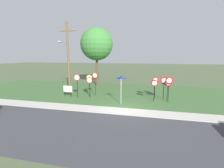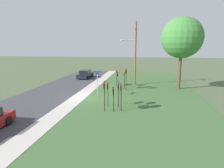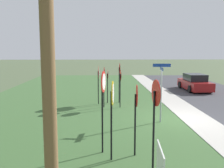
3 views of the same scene
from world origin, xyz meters
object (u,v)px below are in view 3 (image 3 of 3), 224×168
(stop_sign_far_left, at_px, (112,103))
(yield_sign_near_right, at_px, (104,78))
(stop_sign_near_left, at_px, (103,94))
(street_name_post, at_px, (161,87))
(yield_sign_far_right, at_px, (121,80))
(yield_sign_far_left, at_px, (108,78))
(yield_sign_near_left, at_px, (120,73))
(notice_board, at_px, (160,166))
(stop_sign_near_right, at_px, (155,107))
(yield_sign_center, at_px, (99,76))
(parked_sedan_distant, at_px, (195,83))
(stop_sign_far_center, at_px, (136,105))

(stop_sign_far_left, relative_size, yield_sign_near_right, 1.03)
(stop_sign_near_left, bearing_deg, street_name_post, -26.41)
(yield_sign_far_right, bearing_deg, yield_sign_far_left, 28.11)
(yield_sign_near_left, bearing_deg, yield_sign_far_right, 178.41)
(yield_sign_near_left, bearing_deg, street_name_post, -160.28)
(stop_sign_near_left, height_order, notice_board, stop_sign_near_left)
(yield_sign_near_left, bearing_deg, notice_board, -179.35)
(stop_sign_near_left, bearing_deg, notice_board, -144.94)
(yield_sign_near_right, bearing_deg, stop_sign_near_right, -177.36)
(stop_sign_near_right, bearing_deg, yield_sign_far_left, 0.38)
(yield_sign_far_right, distance_m, street_name_post, 3.53)
(yield_sign_near_right, distance_m, yield_sign_far_left, 1.28)
(stop_sign_near_right, distance_m, yield_sign_center, 9.36)
(notice_board, distance_m, parked_sedan_distant, 17.11)
(stop_sign_far_left, relative_size, yield_sign_far_left, 1.12)
(yield_sign_center, distance_m, parked_sedan_distant, 9.74)
(stop_sign_far_center, relative_size, yield_sign_near_right, 0.96)
(yield_sign_center, xyz_separation_m, street_name_post, (-4.13, -2.97, -0.14))
(stop_sign_far_left, xyz_separation_m, yield_sign_near_left, (8.56, -0.76, 0.15))
(street_name_post, height_order, notice_board, street_name_post)
(stop_sign_far_left, relative_size, notice_board, 1.96)
(yield_sign_far_left, xyz_separation_m, yield_sign_far_right, (-1.35, -0.72, 0.04))
(stop_sign_far_center, bearing_deg, yield_sign_near_left, 4.69)
(stop_sign_far_left, bearing_deg, stop_sign_near_left, 31.56)
(stop_sign_far_center, height_order, yield_sign_near_right, yield_sign_near_right)
(stop_sign_near_left, distance_m, yield_sign_far_right, 6.69)
(yield_sign_near_right, height_order, notice_board, yield_sign_near_right)
(stop_sign_far_left, xyz_separation_m, yield_sign_far_left, (8.54, -0.02, -0.17))
(yield_sign_near_left, bearing_deg, yield_sign_far_left, 90.60)
(yield_sign_center, bearing_deg, yield_sign_far_right, -128.82)
(yield_sign_far_right, xyz_separation_m, street_name_post, (-3.11, -1.67, -0.01))
(stop_sign_far_center, relative_size, yield_sign_near_left, 0.89)
(stop_sign_near_left, relative_size, parked_sedan_distant, 0.65)
(stop_sign_near_right, relative_size, street_name_post, 0.95)
(yield_sign_far_right, bearing_deg, yield_sign_near_left, -1.02)
(yield_sign_near_right, xyz_separation_m, parked_sedan_distant, (6.32, -7.67, -1.16))
(parked_sedan_distant, bearing_deg, stop_sign_far_center, 152.65)
(parked_sedan_distant, bearing_deg, street_name_post, 151.43)
(stop_sign_far_center, xyz_separation_m, yield_sign_center, (7.91, 1.32, 0.14))
(yield_sign_near_right, relative_size, notice_board, 1.90)
(stop_sign_near_right, bearing_deg, yield_sign_center, 4.11)
(stop_sign_near_right, height_order, yield_sign_far_right, stop_sign_near_right)
(yield_sign_far_left, distance_m, yield_sign_center, 0.69)
(yield_sign_far_right, height_order, notice_board, yield_sign_far_right)
(stop_sign_near_right, xyz_separation_m, parked_sedan_distant, (14.61, -6.37, -1.28))
(yield_sign_near_right, relative_size, yield_sign_far_right, 1.06)
(yield_sign_far_right, bearing_deg, stop_sign_near_left, 171.39)
(stop_sign_near_left, height_order, stop_sign_near_right, stop_sign_near_left)
(yield_sign_center, relative_size, parked_sedan_distant, 0.57)
(stop_sign_far_left, xyz_separation_m, notice_board, (-2.23, -0.97, -0.95))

